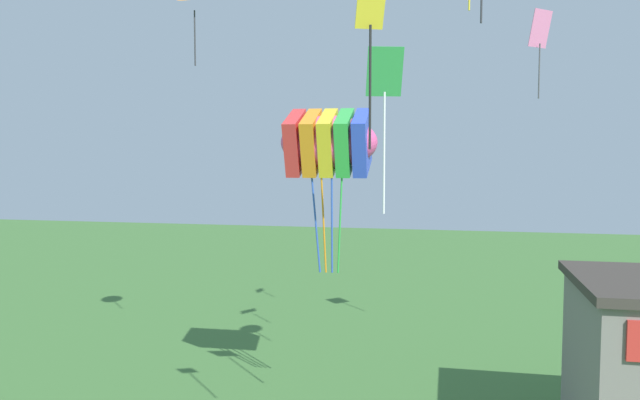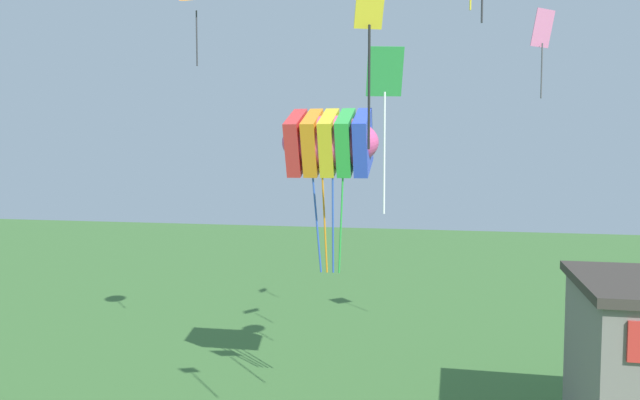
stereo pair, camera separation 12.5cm
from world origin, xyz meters
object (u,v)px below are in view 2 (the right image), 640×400
object	(u,v)px
kite_green_diamond	(385,93)
kite_yellow_diamond	(369,41)
kite_rainbow_parafoil	(330,143)
kite_pink_diamond	(543,35)

from	to	relation	value
kite_green_diamond	kite_yellow_diamond	world-z (taller)	kite_yellow_diamond
kite_rainbow_parafoil	kite_green_diamond	distance (m)	3.88
kite_pink_diamond	kite_yellow_diamond	size ratio (longest dim) A/B	0.97
kite_rainbow_parafoil	kite_green_diamond	world-z (taller)	kite_green_diamond
kite_pink_diamond	kite_green_diamond	distance (m)	9.37
kite_rainbow_parafoil	kite_pink_diamond	world-z (taller)	kite_pink_diamond
kite_green_diamond	kite_yellow_diamond	size ratio (longest dim) A/B	1.28
kite_green_diamond	kite_rainbow_parafoil	bearing A→B (deg)	121.79
kite_green_diamond	kite_yellow_diamond	bearing A→B (deg)	-89.97
kite_rainbow_parafoil	kite_pink_diamond	distance (m)	8.77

